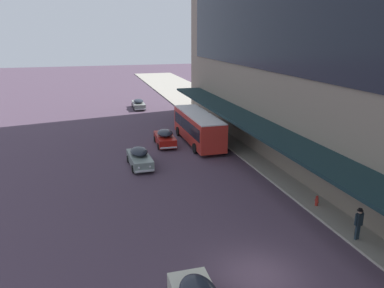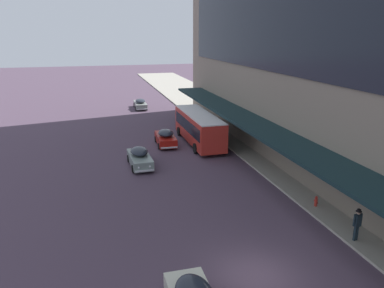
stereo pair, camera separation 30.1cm
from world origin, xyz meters
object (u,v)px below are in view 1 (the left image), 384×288
Objects in this scene: transit_bus_kerbside_front at (198,126)px; sedan_second_near at (140,158)px; fire_hydrant at (317,201)px; sedan_lead_mid at (165,138)px; pedestrian_at_kerb at (359,222)px; sedan_trailing_near at (139,104)px.

transit_bus_kerbside_front reaches higher than sedan_second_near.
sedan_lead_mid is at bearing 111.86° from fire_hydrant.
sedan_lead_mid is 17.92m from fire_hydrant.
sedan_second_near is 18.24m from pedestrian_at_kerb.
fire_hydrant is (6.56, -36.36, -0.25)m from sedan_trailing_near.
fire_hydrant is at bearing -78.91° from transit_bus_kerbside_front.
sedan_second_near is 25.47m from sedan_trailing_near.
fire_hydrant is at bearing -47.89° from sedan_second_near.
sedan_second_near reaches higher than sedan_trailing_near.
sedan_second_near is at bearing 132.11° from fire_hydrant.
transit_bus_kerbside_front is 14.57× the size of fire_hydrant.
sedan_lead_mid is 21.85m from pedestrian_at_kerb.
sedan_lead_mid reaches higher than fire_hydrant.
transit_bus_kerbside_front is at bearing -80.48° from sedan_trailing_near.
pedestrian_at_kerb is 4.33m from fire_hydrant.
fire_hydrant is at bearing -79.78° from sedan_trailing_near.
transit_bus_kerbside_front is 2.26× the size of sedan_lead_mid.
pedestrian_at_kerb reaches higher than sedan_second_near.
sedan_lead_mid is 19.74m from sedan_trailing_near.
sedan_lead_mid is at bearing 58.31° from sedan_second_near.
transit_bus_kerbside_front is 20.29m from sedan_trailing_near.
pedestrian_at_kerb is 2.65× the size of fire_hydrant.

